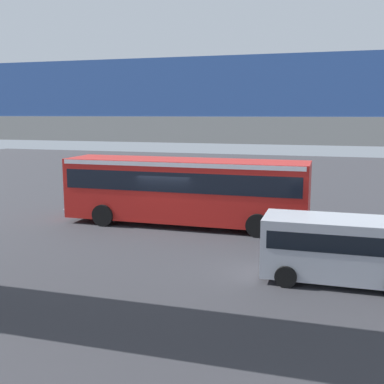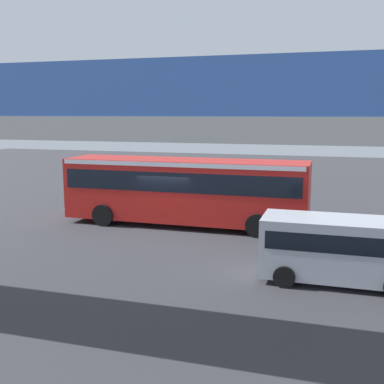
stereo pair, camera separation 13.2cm
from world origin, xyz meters
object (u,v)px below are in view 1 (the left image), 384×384
pedestrian (293,202)px  traffic_sign (123,171)px  city_bus (185,186)px  parked_van (340,246)px

pedestrian → traffic_sign: 10.25m
city_bus → parked_van: bearing=139.5°
city_bus → parked_van: (-6.98, 5.95, -0.70)m
city_bus → pedestrian: bearing=-151.7°
pedestrian → traffic_sign: (10.05, -1.80, 1.00)m
parked_van → traffic_sign: (12.16, -10.37, 0.71)m
parked_van → traffic_sign: traffic_sign is taller
city_bus → parked_van: city_bus is taller
pedestrian → traffic_sign: bearing=-10.1°
pedestrian → traffic_sign: traffic_sign is taller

